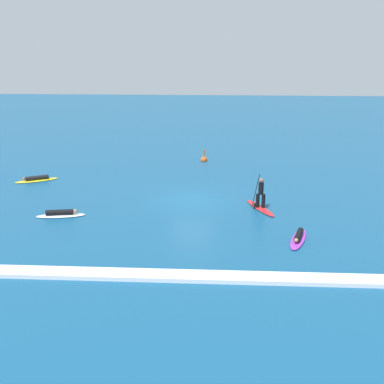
% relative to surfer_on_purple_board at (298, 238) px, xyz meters
% --- Properties ---
extents(ground_plane, '(120.00, 120.00, 0.00)m').
position_rel_surfer_on_purple_board_xyz_m(ground_plane, '(-5.45, 6.00, -0.13)').
color(ground_plane, navy).
rests_on(ground_plane, ground).
extents(surfer_on_purple_board, '(1.41, 2.87, 0.40)m').
position_rel_surfer_on_purple_board_xyz_m(surfer_on_purple_board, '(0.00, 0.00, 0.00)').
color(surfer_on_purple_board, purple).
rests_on(surfer_on_purple_board, ground_plane).
extents(surfer_on_white_board, '(2.72, 1.20, 0.38)m').
position_rel_surfer_on_purple_board_xyz_m(surfer_on_white_board, '(-12.41, 2.69, 0.00)').
color(surfer_on_white_board, white).
rests_on(surfer_on_white_board, ground_plane).
extents(surfer_on_red_board, '(1.73, 3.08, 2.02)m').
position_rel_surfer_on_purple_board_xyz_m(surfer_on_red_board, '(-1.49, 4.57, 0.31)').
color(surfer_on_red_board, red).
rests_on(surfer_on_red_board, ground_plane).
extents(surfer_on_yellow_board, '(2.84, 2.05, 0.36)m').
position_rel_surfer_on_purple_board_xyz_m(surfer_on_yellow_board, '(-16.27, 9.64, -0.01)').
color(surfer_on_yellow_board, yellow).
rests_on(surfer_on_yellow_board, ground_plane).
extents(marker_buoy, '(0.51, 0.51, 1.09)m').
position_rel_surfer_on_purple_board_xyz_m(marker_buoy, '(-5.08, 16.07, 0.03)').
color(marker_buoy, '#E55119').
rests_on(marker_buoy, ground_plane).
extents(wave_crest, '(18.24, 0.90, 0.18)m').
position_rel_surfer_on_purple_board_xyz_m(wave_crest, '(-5.45, -4.32, -0.04)').
color(wave_crest, white).
rests_on(wave_crest, ground_plane).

